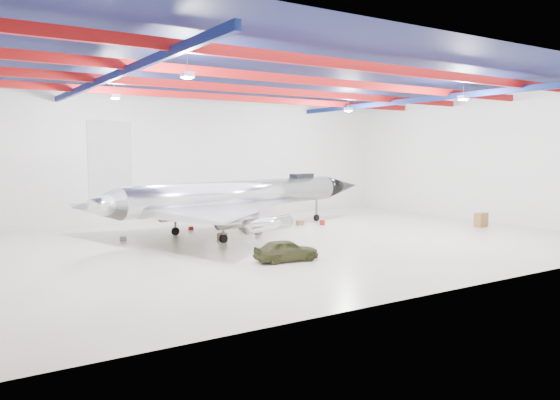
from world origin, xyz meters
TOP-DOWN VIEW (x-y plane):
  - floor at (0.00, 0.00)m, footprint 40.00×40.00m
  - wall_back at (0.00, 15.00)m, footprint 40.00×0.00m
  - wall_right at (20.00, 0.00)m, footprint 0.00×30.00m
  - ceiling at (0.00, 0.00)m, footprint 40.00×40.00m
  - ceiling_structure at (0.00, 0.00)m, footprint 39.50×29.50m
  - jet_aircraft at (-1.11, 5.13)m, footprint 28.32×20.28m
  - jeep at (-4.19, -5.79)m, footprint 3.77×1.90m
  - desk at (16.75, -2.68)m, footprint 1.31×0.79m
  - crate_ply at (-3.64, 3.14)m, footprint 0.72×0.66m
  - toolbox_red at (-3.67, 8.45)m, footprint 0.46×0.41m
  - engine_drum at (-0.42, 3.62)m, footprint 0.62×0.62m
  - parts_bin at (5.06, 6.09)m, footprint 0.62×0.54m
  - crate_small at (-9.68, 6.03)m, footprint 0.51×0.45m
  - tool_chest at (6.62, 5.15)m, footprint 0.52×0.52m
  - oil_barrel at (-0.11, 6.57)m, footprint 0.62×0.54m
  - spares_box at (1.74, 7.27)m, footprint 0.47×0.47m

SIDE VIEW (x-z plane):
  - floor at x=0.00m, z-range 0.00..0.00m
  - toolbox_red at x=-3.67m, z-range 0.00..0.27m
  - crate_small at x=-9.68m, z-range 0.00..0.31m
  - spares_box at x=1.74m, z-range 0.00..0.35m
  - oil_barrel at x=-0.11m, z-range 0.00..0.38m
  - parts_bin at x=5.06m, z-range 0.00..0.38m
  - crate_ply at x=-3.64m, z-range 0.00..0.41m
  - tool_chest at x=6.62m, z-range 0.00..0.41m
  - engine_drum at x=-0.42m, z-range 0.00..0.46m
  - desk at x=16.75m, z-range 0.00..1.13m
  - jeep at x=-4.19m, z-range 0.00..1.23m
  - jet_aircraft at x=-1.11m, z-range -1.35..6.52m
  - wall_back at x=0.00m, z-range -14.50..25.50m
  - wall_right at x=20.00m, z-range -9.50..20.50m
  - ceiling_structure at x=0.00m, z-range 9.79..10.86m
  - ceiling at x=0.00m, z-range 11.00..11.00m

